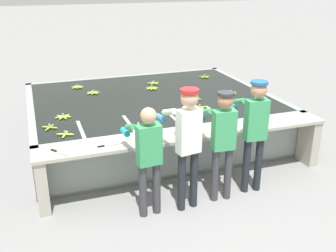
{
  "coord_description": "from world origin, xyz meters",
  "views": [
    {
      "loc": [
        -2.18,
        -4.87,
        3.14
      ],
      "look_at": [
        0.0,
        1.26,
        0.6
      ],
      "focal_mm": 42.0,
      "sensor_mm": 36.0,
      "label": 1
    }
  ],
  "objects_px": {
    "banana_bunch_floating_10": "(154,83)",
    "knife_0": "(106,145)",
    "banana_bunch_floating_8": "(187,91)",
    "banana_bunch_floating_9": "(231,93)",
    "worker_3": "(255,125)",
    "banana_bunch_floating_7": "(205,77)",
    "worker_1": "(187,137)",
    "banana_bunch_floating_12": "(195,98)",
    "banana_bunch_floating_11": "(77,87)",
    "worker_0": "(148,152)",
    "banana_bunch_floating_4": "(93,93)",
    "banana_bunch_floating_5": "(50,127)",
    "banana_bunch_floating_2": "(152,88)",
    "worker_2": "(223,136)",
    "banana_bunch_floating_3": "(200,107)",
    "banana_bunch_floating_0": "(65,134)",
    "knife_1": "(57,152)",
    "banana_bunch_floating_1": "(63,117)",
    "banana_bunch_floating_6": "(138,126)"
  },
  "relations": [
    {
      "from": "banana_bunch_floating_5",
      "to": "knife_0",
      "type": "xyz_separation_m",
      "value": [
        0.7,
        -0.97,
        -0.01
      ]
    },
    {
      "from": "worker_2",
      "to": "banana_bunch_floating_8",
      "type": "bearing_deg",
      "value": 78.07
    },
    {
      "from": "worker_1",
      "to": "knife_0",
      "type": "distance_m",
      "value": 1.18
    },
    {
      "from": "banana_bunch_floating_4",
      "to": "knife_0",
      "type": "distance_m",
      "value": 2.69
    },
    {
      "from": "banana_bunch_floating_2",
      "to": "worker_3",
      "type": "bearing_deg",
      "value": -78.51
    },
    {
      "from": "worker_3",
      "to": "knife_0",
      "type": "xyz_separation_m",
      "value": [
        -2.11,
        0.46,
        -0.2
      ]
    },
    {
      "from": "banana_bunch_floating_2",
      "to": "worker_2",
      "type": "bearing_deg",
      "value": -88.72
    },
    {
      "from": "banana_bunch_floating_6",
      "to": "banana_bunch_floating_7",
      "type": "distance_m",
      "value": 3.44
    },
    {
      "from": "banana_bunch_floating_0",
      "to": "knife_0",
      "type": "distance_m",
      "value": 0.78
    },
    {
      "from": "banana_bunch_floating_5",
      "to": "banana_bunch_floating_6",
      "type": "relative_size",
      "value": 0.91
    },
    {
      "from": "banana_bunch_floating_9",
      "to": "worker_3",
      "type": "bearing_deg",
      "value": -109.8
    },
    {
      "from": "banana_bunch_floating_4",
      "to": "banana_bunch_floating_11",
      "type": "relative_size",
      "value": 1.0
    },
    {
      "from": "banana_bunch_floating_9",
      "to": "knife_0",
      "type": "bearing_deg",
      "value": -149.26
    },
    {
      "from": "banana_bunch_floating_10",
      "to": "banana_bunch_floating_2",
      "type": "bearing_deg",
      "value": -112.31
    },
    {
      "from": "banana_bunch_floating_8",
      "to": "banana_bunch_floating_9",
      "type": "distance_m",
      "value": 0.89
    },
    {
      "from": "banana_bunch_floating_11",
      "to": "banana_bunch_floating_0",
      "type": "bearing_deg",
      "value": -101.32
    },
    {
      "from": "banana_bunch_floating_5",
      "to": "worker_3",
      "type": "bearing_deg",
      "value": -27.07
    },
    {
      "from": "worker_3",
      "to": "banana_bunch_floating_12",
      "type": "relative_size",
      "value": 6.87
    },
    {
      "from": "banana_bunch_floating_4",
      "to": "knife_0",
      "type": "bearing_deg",
      "value": -95.73
    },
    {
      "from": "banana_bunch_floating_7",
      "to": "worker_1",
      "type": "bearing_deg",
      "value": -117.81
    },
    {
      "from": "worker_2",
      "to": "worker_0",
      "type": "bearing_deg",
      "value": -178.71
    },
    {
      "from": "banana_bunch_floating_0",
      "to": "banana_bunch_floating_8",
      "type": "height_order",
      "value": "same"
    },
    {
      "from": "knife_1",
      "to": "worker_3",
      "type": "bearing_deg",
      "value": -9.85
    },
    {
      "from": "banana_bunch_floating_12",
      "to": "knife_1",
      "type": "distance_m",
      "value": 3.18
    },
    {
      "from": "banana_bunch_floating_2",
      "to": "banana_bunch_floating_3",
      "type": "distance_m",
      "value": 1.56
    },
    {
      "from": "banana_bunch_floating_5",
      "to": "banana_bunch_floating_11",
      "type": "height_order",
      "value": "same"
    },
    {
      "from": "banana_bunch_floating_10",
      "to": "knife_0",
      "type": "distance_m",
      "value": 3.4
    },
    {
      "from": "banana_bunch_floating_3",
      "to": "banana_bunch_floating_11",
      "type": "xyz_separation_m",
      "value": [
        -1.9,
        2.13,
        -0.0
      ]
    },
    {
      "from": "banana_bunch_floating_6",
      "to": "banana_bunch_floating_3",
      "type": "bearing_deg",
      "value": 21.87
    },
    {
      "from": "banana_bunch_floating_8",
      "to": "banana_bunch_floating_12",
      "type": "height_order",
      "value": "same"
    },
    {
      "from": "banana_bunch_floating_10",
      "to": "worker_3",
      "type": "bearing_deg",
      "value": -82.34
    },
    {
      "from": "banana_bunch_floating_1",
      "to": "banana_bunch_floating_11",
      "type": "relative_size",
      "value": 1.0
    },
    {
      "from": "banana_bunch_floating_3",
      "to": "banana_bunch_floating_9",
      "type": "xyz_separation_m",
      "value": [
        0.98,
        0.65,
        0.0
      ]
    },
    {
      "from": "worker_0",
      "to": "banana_bunch_floating_9",
      "type": "bearing_deg",
      "value": 42.99
    },
    {
      "from": "banana_bunch_floating_0",
      "to": "banana_bunch_floating_1",
      "type": "bearing_deg",
      "value": 86.62
    },
    {
      "from": "banana_bunch_floating_11",
      "to": "banana_bunch_floating_4",
      "type": "bearing_deg",
      "value": -65.53
    },
    {
      "from": "worker_0",
      "to": "worker_2",
      "type": "bearing_deg",
      "value": 1.29
    },
    {
      "from": "banana_bunch_floating_10",
      "to": "worker_0",
      "type": "bearing_deg",
      "value": -108.73
    },
    {
      "from": "worker_1",
      "to": "banana_bunch_floating_9",
      "type": "relative_size",
      "value": 6.39
    },
    {
      "from": "banana_bunch_floating_10",
      "to": "banana_bunch_floating_11",
      "type": "height_order",
      "value": "same"
    },
    {
      "from": "banana_bunch_floating_11",
      "to": "knife_0",
      "type": "bearing_deg",
      "value": -90.41
    },
    {
      "from": "banana_bunch_floating_3",
      "to": "banana_bunch_floating_5",
      "type": "distance_m",
      "value": 2.63
    },
    {
      "from": "banana_bunch_floating_1",
      "to": "banana_bunch_floating_9",
      "type": "height_order",
      "value": "same"
    },
    {
      "from": "banana_bunch_floating_4",
      "to": "banana_bunch_floating_9",
      "type": "xyz_separation_m",
      "value": [
        2.64,
        -0.95,
        0.0
      ]
    },
    {
      "from": "banana_bunch_floating_10",
      "to": "banana_bunch_floating_0",
      "type": "bearing_deg",
      "value": -132.25
    },
    {
      "from": "banana_bunch_floating_8",
      "to": "banana_bunch_floating_11",
      "type": "distance_m",
      "value": 2.35
    },
    {
      "from": "banana_bunch_floating_1",
      "to": "knife_1",
      "type": "height_order",
      "value": "banana_bunch_floating_1"
    },
    {
      "from": "banana_bunch_floating_11",
      "to": "banana_bunch_floating_7",
      "type": "bearing_deg",
      "value": -2.03
    },
    {
      "from": "worker_0",
      "to": "banana_bunch_floating_8",
      "type": "height_order",
      "value": "worker_0"
    },
    {
      "from": "banana_bunch_floating_0",
      "to": "banana_bunch_floating_7",
      "type": "relative_size",
      "value": 0.99
    }
  ]
}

